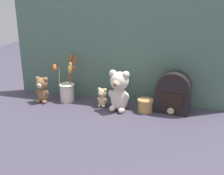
{
  "coord_description": "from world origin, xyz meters",
  "views": [
    {
      "loc": [
        0.45,
        -1.54,
        0.69
      ],
      "look_at": [
        0.0,
        0.02,
        0.13
      ],
      "focal_mm": 45.0,
      "sensor_mm": 36.0,
      "label": 1
    }
  ],
  "objects_px": {
    "teddy_bear_large": "(119,90)",
    "vintage_radio": "(173,93)",
    "teddy_bear_medium": "(42,89)",
    "decorative_tin_tall": "(145,105)",
    "flower_vase": "(67,89)",
    "teddy_bear_small": "(102,97)"
  },
  "relations": [
    {
      "from": "teddy_bear_medium",
      "to": "vintage_radio",
      "type": "height_order",
      "value": "vintage_radio"
    },
    {
      "from": "teddy_bear_large",
      "to": "decorative_tin_tall",
      "type": "bearing_deg",
      "value": 8.85
    },
    {
      "from": "teddy_bear_large",
      "to": "vintage_radio",
      "type": "xyz_separation_m",
      "value": [
        0.32,
        0.07,
        -0.01
      ]
    },
    {
      "from": "teddy_bear_large",
      "to": "vintage_radio",
      "type": "height_order",
      "value": "teddy_bear_large"
    },
    {
      "from": "teddy_bear_large",
      "to": "teddy_bear_small",
      "type": "relative_size",
      "value": 2.06
    },
    {
      "from": "flower_vase",
      "to": "decorative_tin_tall",
      "type": "relative_size",
      "value": 3.25
    },
    {
      "from": "teddy_bear_large",
      "to": "vintage_radio",
      "type": "bearing_deg",
      "value": 11.89
    },
    {
      "from": "flower_vase",
      "to": "decorative_tin_tall",
      "type": "bearing_deg",
      "value": -4.07
    },
    {
      "from": "teddy_bear_small",
      "to": "decorative_tin_tall",
      "type": "relative_size",
      "value": 1.31
    },
    {
      "from": "teddy_bear_large",
      "to": "decorative_tin_tall",
      "type": "xyz_separation_m",
      "value": [
        0.16,
        0.02,
        -0.09
      ]
    },
    {
      "from": "teddy_bear_medium",
      "to": "decorative_tin_tall",
      "type": "bearing_deg",
      "value": 2.69
    },
    {
      "from": "teddy_bear_medium",
      "to": "flower_vase",
      "type": "relative_size",
      "value": 0.57
    },
    {
      "from": "teddy_bear_large",
      "to": "teddy_bear_medium",
      "type": "distance_m",
      "value": 0.52
    },
    {
      "from": "teddy_bear_large",
      "to": "vintage_radio",
      "type": "distance_m",
      "value": 0.32
    },
    {
      "from": "vintage_radio",
      "to": "decorative_tin_tall",
      "type": "xyz_separation_m",
      "value": [
        -0.16,
        -0.04,
        -0.08
      ]
    },
    {
      "from": "teddy_bear_large",
      "to": "teddy_bear_small",
      "type": "distance_m",
      "value": 0.14
    },
    {
      "from": "teddy_bear_medium",
      "to": "teddy_bear_small",
      "type": "distance_m",
      "value": 0.4
    },
    {
      "from": "teddy_bear_large",
      "to": "decorative_tin_tall",
      "type": "relative_size",
      "value": 2.7
    },
    {
      "from": "flower_vase",
      "to": "vintage_radio",
      "type": "bearing_deg",
      "value": 0.37
    },
    {
      "from": "flower_vase",
      "to": "decorative_tin_tall",
      "type": "distance_m",
      "value": 0.53
    },
    {
      "from": "teddy_bear_small",
      "to": "teddy_bear_medium",
      "type": "bearing_deg",
      "value": -174.79
    },
    {
      "from": "flower_vase",
      "to": "teddy_bear_small",
      "type": "bearing_deg",
      "value": -7.39
    }
  ]
}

